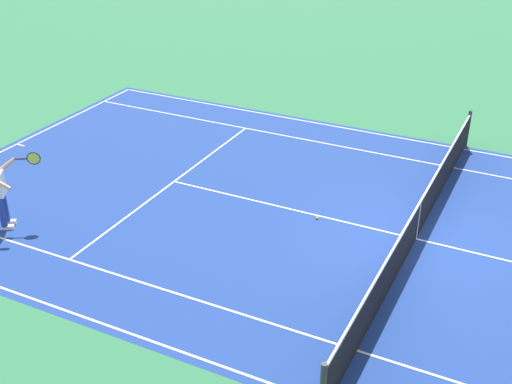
{
  "coord_description": "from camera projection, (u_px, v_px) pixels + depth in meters",
  "views": [
    {
      "loc": [
        -2.35,
        12.8,
        7.78
      ],
      "look_at": [
        3.45,
        1.1,
        0.9
      ],
      "focal_mm": 46.05,
      "sensor_mm": 36.0,
      "label": 1
    }
  ],
  "objects": [
    {
      "name": "ground_plane",
      "position": [
        416.0,
        239.0,
        14.7
      ],
      "size": [
        60.0,
        60.0,
        0.0
      ],
      "primitive_type": "plane",
      "color": "#2D7247"
    },
    {
      "name": "tennis_ball",
      "position": [
        317.0,
        218.0,
        15.46
      ],
      "size": [
        0.07,
        0.07,
        0.07
      ],
      "primitive_type": "sphere",
      "color": "#CCE01E",
      "rests_on": "ground_plane"
    },
    {
      "name": "court_slab",
      "position": [
        416.0,
        239.0,
        14.7
      ],
      "size": [
        24.2,
        11.4,
        0.0
      ],
      "primitive_type": "cube",
      "color": "navy",
      "rests_on": "ground_plane"
    },
    {
      "name": "tennis_player_near",
      "position": [
        1.0,
        191.0,
        14.76
      ],
      "size": [
        0.82,
        1.03,
        1.7
      ],
      "color": "navy",
      "rests_on": "ground_plane"
    },
    {
      "name": "court_line_markings",
      "position": [
        416.0,
        239.0,
        14.7
      ],
      "size": [
        23.85,
        11.05,
        0.01
      ],
      "color": "white",
      "rests_on": "ground_plane"
    },
    {
      "name": "tennis_net",
      "position": [
        418.0,
        220.0,
        14.47
      ],
      "size": [
        0.1,
        11.7,
        1.08
      ],
      "color": "#2D2D33",
      "rests_on": "ground_plane"
    }
  ]
}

